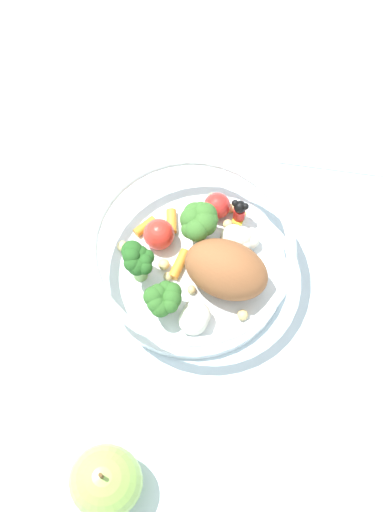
% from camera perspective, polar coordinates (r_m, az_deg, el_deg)
% --- Properties ---
extents(ground_plane, '(2.40, 2.40, 0.00)m').
position_cam_1_polar(ground_plane, '(0.79, -0.79, 0.06)').
color(ground_plane, silver).
extents(food_container, '(0.21, 0.21, 0.07)m').
position_cam_1_polar(food_container, '(0.75, 0.44, -0.24)').
color(food_container, white).
rests_on(food_container, ground_plane).
extents(loose_apple, '(0.07, 0.07, 0.08)m').
position_cam_1_polar(loose_apple, '(0.70, -6.67, -16.93)').
color(loose_apple, '#8CB74C').
rests_on(loose_apple, ground_plane).
extents(folded_napkin, '(0.13, 0.11, 0.01)m').
position_cam_1_polar(folded_napkin, '(0.88, 11.36, 9.50)').
color(folded_napkin, white).
rests_on(folded_napkin, ground_plane).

